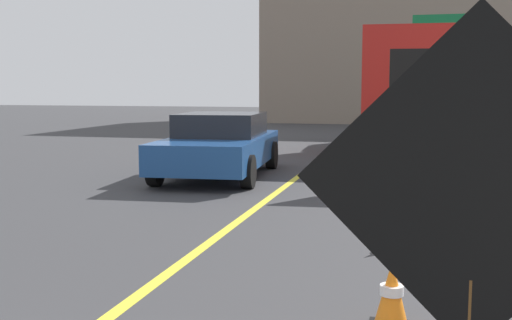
{
  "coord_description": "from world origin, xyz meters",
  "views": [
    {
      "loc": [
        2.49,
        -1.02,
        1.94
      ],
      "look_at": [
        1.1,
        4.34,
        1.29
      ],
      "focal_mm": 43.76,
      "sensor_mm": 36.0,
      "label": 1
    }
  ],
  "objects_px": {
    "highway_guide_sign": "(462,50)",
    "traffic_cone_mid_lane": "(402,222)",
    "roadwork_sign": "(474,190)",
    "traffic_cone_far_lane": "(408,183)",
    "traffic_cone_near_sign": "(392,296)",
    "arrow_board_trailer": "(428,161)",
    "box_truck": "(405,89)",
    "pickup_car": "(220,145)"
  },
  "relations": [
    {
      "from": "arrow_board_trailer",
      "to": "traffic_cone_far_lane",
      "type": "bearing_deg",
      "value": -99.52
    },
    {
      "from": "traffic_cone_mid_lane",
      "to": "pickup_car",
      "type": "bearing_deg",
      "value": 127.4
    },
    {
      "from": "highway_guide_sign",
      "to": "traffic_cone_far_lane",
      "type": "xyz_separation_m",
      "value": [
        -1.74,
        -15.21,
        -3.09
      ]
    },
    {
      "from": "pickup_car",
      "to": "traffic_cone_near_sign",
      "type": "height_order",
      "value": "pickup_car"
    },
    {
      "from": "arrow_board_trailer",
      "to": "traffic_cone_far_lane",
      "type": "distance_m",
      "value": 2.11
    },
    {
      "from": "roadwork_sign",
      "to": "traffic_cone_far_lane",
      "type": "xyz_separation_m",
      "value": [
        -0.37,
        7.75,
        -1.14
      ]
    },
    {
      "from": "traffic_cone_near_sign",
      "to": "traffic_cone_mid_lane",
      "type": "bearing_deg",
      "value": 89.59
    },
    {
      "from": "box_truck",
      "to": "traffic_cone_mid_lane",
      "type": "relative_size",
      "value": 11.98
    },
    {
      "from": "highway_guide_sign",
      "to": "traffic_cone_near_sign",
      "type": "distance_m",
      "value": 21.31
    },
    {
      "from": "roadwork_sign",
      "to": "traffic_cone_far_lane",
      "type": "bearing_deg",
      "value": 92.75
    },
    {
      "from": "arrow_board_trailer",
      "to": "traffic_cone_far_lane",
      "type": "xyz_separation_m",
      "value": [
        -0.35,
        -2.08,
        -0.15
      ]
    },
    {
      "from": "arrow_board_trailer",
      "to": "traffic_cone_near_sign",
      "type": "height_order",
      "value": "arrow_board_trailer"
    },
    {
      "from": "arrow_board_trailer",
      "to": "pickup_car",
      "type": "xyz_separation_m",
      "value": [
        -4.42,
        0.17,
        0.22
      ]
    },
    {
      "from": "arrow_board_trailer",
      "to": "highway_guide_sign",
      "type": "distance_m",
      "value": 13.52
    },
    {
      "from": "arrow_board_trailer",
      "to": "pickup_car",
      "type": "distance_m",
      "value": 4.43
    },
    {
      "from": "roadwork_sign",
      "to": "traffic_cone_far_lane",
      "type": "relative_size",
      "value": 3.47
    },
    {
      "from": "traffic_cone_near_sign",
      "to": "traffic_cone_far_lane",
      "type": "relative_size",
      "value": 0.86
    },
    {
      "from": "traffic_cone_far_lane",
      "to": "traffic_cone_near_sign",
      "type": "bearing_deg",
      "value": -90.46
    },
    {
      "from": "traffic_cone_mid_lane",
      "to": "traffic_cone_far_lane",
      "type": "relative_size",
      "value": 0.92
    },
    {
      "from": "traffic_cone_near_sign",
      "to": "roadwork_sign",
      "type": "bearing_deg",
      "value": -77.9
    },
    {
      "from": "box_truck",
      "to": "highway_guide_sign",
      "type": "xyz_separation_m",
      "value": [
        2.01,
        6.43,
        1.54
      ]
    },
    {
      "from": "arrow_board_trailer",
      "to": "traffic_cone_mid_lane",
      "type": "bearing_deg",
      "value": -94.19
    },
    {
      "from": "box_truck",
      "to": "traffic_cone_far_lane",
      "type": "relative_size",
      "value": 10.98
    },
    {
      "from": "pickup_car",
      "to": "highway_guide_sign",
      "type": "height_order",
      "value": "highway_guide_sign"
    },
    {
      "from": "traffic_cone_near_sign",
      "to": "traffic_cone_mid_lane",
      "type": "height_order",
      "value": "traffic_cone_mid_lane"
    },
    {
      "from": "pickup_car",
      "to": "traffic_cone_mid_lane",
      "type": "height_order",
      "value": "pickup_car"
    },
    {
      "from": "traffic_cone_near_sign",
      "to": "traffic_cone_mid_lane",
      "type": "relative_size",
      "value": 0.94
    },
    {
      "from": "traffic_cone_near_sign",
      "to": "traffic_cone_far_lane",
      "type": "distance_m",
      "value": 5.79
    },
    {
      "from": "pickup_car",
      "to": "traffic_cone_mid_lane",
      "type": "bearing_deg",
      "value": -52.6
    },
    {
      "from": "roadwork_sign",
      "to": "box_truck",
      "type": "bearing_deg",
      "value": 92.22
    },
    {
      "from": "roadwork_sign",
      "to": "arrow_board_trailer",
      "type": "height_order",
      "value": "arrow_board_trailer"
    },
    {
      "from": "arrow_board_trailer",
      "to": "box_truck",
      "type": "xyz_separation_m",
      "value": [
        -0.62,
        6.7,
        1.41
      ]
    },
    {
      "from": "traffic_cone_mid_lane",
      "to": "traffic_cone_far_lane",
      "type": "bearing_deg",
      "value": 89.5
    },
    {
      "from": "traffic_cone_near_sign",
      "to": "traffic_cone_mid_lane",
      "type": "distance_m",
      "value": 2.75
    },
    {
      "from": "pickup_car",
      "to": "traffic_cone_mid_lane",
      "type": "distance_m",
      "value": 6.68
    },
    {
      "from": "arrow_board_trailer",
      "to": "traffic_cone_near_sign",
      "type": "bearing_deg",
      "value": -92.87
    },
    {
      "from": "highway_guide_sign",
      "to": "traffic_cone_mid_lane",
      "type": "relative_size",
      "value": 8.11
    },
    {
      "from": "arrow_board_trailer",
      "to": "box_truck",
      "type": "distance_m",
      "value": 6.88
    },
    {
      "from": "pickup_car",
      "to": "traffic_cone_far_lane",
      "type": "distance_m",
      "value": 4.67
    },
    {
      "from": "arrow_board_trailer",
      "to": "roadwork_sign",
      "type": "bearing_deg",
      "value": -89.86
    },
    {
      "from": "roadwork_sign",
      "to": "box_truck",
      "type": "distance_m",
      "value": 16.55
    },
    {
      "from": "highway_guide_sign",
      "to": "traffic_cone_mid_lane",
      "type": "distance_m",
      "value": 18.6
    }
  ]
}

